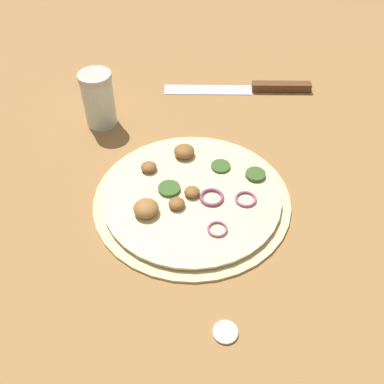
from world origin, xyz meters
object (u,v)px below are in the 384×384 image
at_px(pizza, 191,196).
at_px(knife, 261,88).
at_px(spice_jar, 98,99).
at_px(loose_cap, 225,332).

distance_m(pizza, knife, 0.35).
distance_m(pizza, spice_jar, 0.27).
distance_m(pizza, loose_cap, 0.23).
bearing_deg(loose_cap, knife, -147.23).
bearing_deg(loose_cap, pizza, -125.99).
bearing_deg(knife, loose_cap, 80.06).
height_order(pizza, spice_jar, spice_jar).
distance_m(spice_jar, loose_cap, 0.49).
relative_size(spice_jar, loose_cap, 3.31).
height_order(spice_jar, loose_cap, spice_jar).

